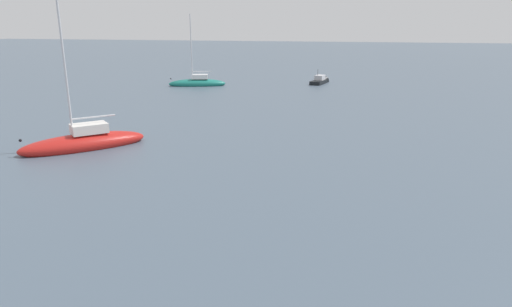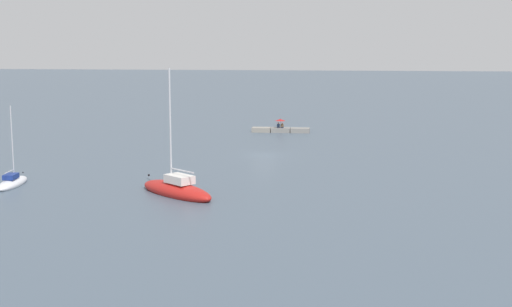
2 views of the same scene
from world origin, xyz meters
name	(u,v)px [view 1 (image 1 of 2)]	position (x,y,z in m)	size (l,w,h in m)	color
sailboat_red_mid	(85,142)	(4.92, 21.39, 0.42)	(8.28, 7.44, 10.93)	red
sailboat_teal_outer	(197,83)	(-29.49, 14.30, 0.41)	(5.38, 8.65, 10.65)	#197266
motorboat_black_near	(320,81)	(-38.03, 31.29, 0.31)	(5.33, 2.25, 2.90)	black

